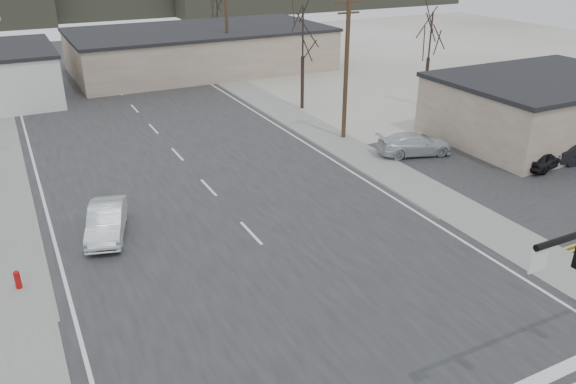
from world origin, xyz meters
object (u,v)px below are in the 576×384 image
(fire_hydrant, at_px, (18,280))
(car_parked_silver, at_px, (414,144))
(car_far_a, at_px, (158,69))
(sedan_crossing, at_px, (107,221))
(car_far_b, at_px, (25,70))
(car_parked_dark_a, at_px, (544,158))

(fire_hydrant, bearing_deg, car_parked_silver, 11.79)
(car_far_a, bearing_deg, car_parked_silver, 83.17)
(fire_hydrant, distance_m, sedan_crossing, 5.03)
(sedan_crossing, height_order, car_far_b, sedan_crossing)
(car_far_a, relative_size, car_parked_dark_a, 1.39)
(sedan_crossing, distance_m, car_far_b, 37.75)
(sedan_crossing, xyz_separation_m, car_far_a, (11.02, 31.71, 0.02))
(car_parked_dark_a, xyz_separation_m, car_parked_silver, (-5.60, 5.48, 0.07))
(car_far_a, xyz_separation_m, car_parked_dark_a, (14.45, -35.12, -0.13))
(sedan_crossing, bearing_deg, car_far_a, 87.00)
(car_parked_silver, bearing_deg, sedan_crossing, 112.04)
(car_far_b, distance_m, car_parked_silver, 41.29)
(fire_hydrant, height_order, car_parked_dark_a, car_parked_dark_a)
(car_far_a, xyz_separation_m, car_parked_silver, (8.85, -29.64, -0.06))
(sedan_crossing, bearing_deg, car_far_b, 107.58)
(car_parked_silver, bearing_deg, car_parked_dark_a, -118.27)
(car_parked_dark_a, bearing_deg, car_far_b, 20.84)
(car_far_a, bearing_deg, fire_hydrant, 42.99)
(sedan_crossing, distance_m, car_parked_silver, 19.98)
(car_parked_dark_a, bearing_deg, car_parked_silver, 33.78)
(fire_hydrant, height_order, car_far_a, car_far_a)
(car_parked_dark_a, height_order, car_parked_silver, car_parked_silver)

